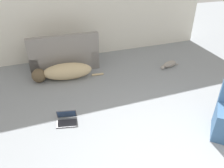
{
  "coord_description": "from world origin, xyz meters",
  "views": [
    {
      "loc": [
        -1.46,
        -1.15,
        2.5
      ],
      "look_at": [
        -0.34,
        1.9,
        0.57
      ],
      "focal_mm": 35.0,
      "sensor_mm": 36.0,
      "label": 1
    }
  ],
  "objects": [
    {
      "name": "wall_back",
      "position": [
        0.0,
        4.65,
        1.31
      ],
      "size": [
        7.0,
        0.06,
        2.61
      ],
      "color": "silver",
      "rests_on": "ground_plane"
    },
    {
      "name": "couch",
      "position": [
        -0.84,
        4.08,
        0.3
      ],
      "size": [
        1.67,
        0.91,
        0.93
      ],
      "rotation": [
        0.0,
        0.0,
        3.12
      ],
      "color": "gray",
      "rests_on": "ground_plane"
    },
    {
      "name": "laptop_open",
      "position": [
        -1.18,
        1.89,
        0.07
      ],
      "size": [
        0.4,
        0.36,
        0.21
      ],
      "rotation": [
        0.0,
        0.0,
        -0.23
      ],
      "color": "#2D2D33",
      "rests_on": "ground_plane"
    },
    {
      "name": "cat",
      "position": [
        1.67,
        3.1,
        0.08
      ],
      "size": [
        0.6,
        0.22,
        0.17
      ],
      "rotation": [
        0.0,
        0.0,
        3.33
      ],
      "color": "gray",
      "rests_on": "ground_plane"
    },
    {
      "name": "dog",
      "position": [
        -0.97,
        3.41,
        0.19
      ],
      "size": [
        1.65,
        0.55,
        0.38
      ],
      "rotation": [
        0.0,
        0.0,
        3.02
      ],
      "color": "tan",
      "rests_on": "ground_plane"
    }
  ]
}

